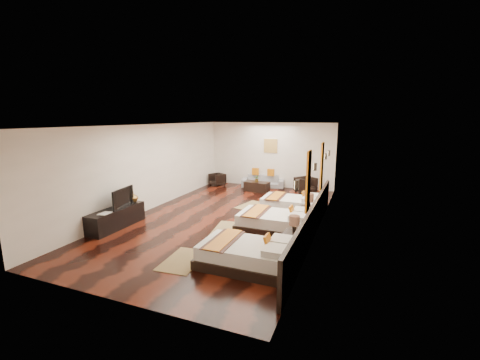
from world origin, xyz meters
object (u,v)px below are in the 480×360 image
at_px(bed_mid, 275,222).
at_px(book, 101,213).
at_px(figurine, 133,197).
at_px(coffee_table, 257,187).
at_px(nightstand_b, 308,214).
at_px(tv, 120,198).
at_px(bed_near, 247,254).
at_px(bed_far, 291,204).
at_px(nightstand_a, 294,240).
at_px(tv_console, 116,218).
at_px(armchair_left, 217,179).
at_px(sofa, 263,181).
at_px(armchair_right, 306,185).
at_px(table_plant, 257,179).

distance_m(bed_mid, book, 4.61).
xyz_separation_m(figurine, coffee_table, (2.26, 4.83, -0.51)).
xyz_separation_m(nightstand_b, tv, (-4.89, -1.97, 0.50)).
relative_size(bed_near, bed_far, 1.05).
distance_m(bed_near, nightstand_a, 1.23).
bearing_deg(book, nightstand_a, 7.79).
relative_size(bed_mid, figurine, 6.25).
bearing_deg(tv_console, armchair_left, 87.67).
height_order(tv_console, coffee_table, tv_console).
bearing_deg(book, figurine, 90.00).
bearing_deg(bed_near, bed_mid, 89.99).
distance_m(bed_far, sofa, 3.65).
bearing_deg(bed_far, tv_console, -142.00).
xyz_separation_m(nightstand_a, coffee_table, (-2.68, 5.40, -0.11)).
relative_size(figurine, armchair_right, 0.44).
relative_size(bed_far, armchair_right, 2.59).
distance_m(bed_mid, nightstand_a, 1.42).
distance_m(nightstand_a, armchair_right, 5.93).
xyz_separation_m(sofa, armchair_right, (1.92, -0.35, 0.06)).
bearing_deg(nightstand_a, book, -172.21).
distance_m(nightstand_a, table_plant, 6.01).
bearing_deg(tv_console, book, -90.00).
relative_size(bed_far, book, 5.65).
bearing_deg(coffee_table, tv_console, -112.20).
bearing_deg(figurine, bed_mid, 8.68).
bearing_deg(nightstand_a, tv_console, -178.33).
relative_size(tv_console, figurine, 5.72).
xyz_separation_m(book, coffee_table, (2.26, 6.08, -0.37)).
distance_m(bed_mid, tv, 4.35).
xyz_separation_m(nightstand_a, armchair_right, (-0.76, 5.88, 0.02)).
distance_m(tv, sofa, 6.63).
height_order(bed_mid, armchair_left, bed_mid).
distance_m(bed_near, bed_far, 4.11).
height_order(nightstand_b, armchair_right, nightstand_b).
height_order(bed_near, sofa, bed_near).
bearing_deg(armchair_left, coffee_table, 17.11).
bearing_deg(bed_near, armchair_left, 120.17).
bearing_deg(tv, sofa, -28.75).
height_order(nightstand_b, table_plant, nightstand_b).
height_order(book, sofa, book).
relative_size(tv, armchair_left, 1.59).
height_order(tv, sofa, tv).
distance_m(bed_mid, table_plant, 4.60).
bearing_deg(armchair_right, armchair_left, 128.90).
distance_m(nightstand_a, armchair_left, 7.48).
relative_size(tv_console, sofa, 0.99).
distance_m(nightstand_a, book, 5.00).
bearing_deg(bed_mid, figurine, -171.32).
xyz_separation_m(bed_far, tv_console, (-4.19, -3.28, 0.03)).
height_order(figurine, sofa, figurine).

